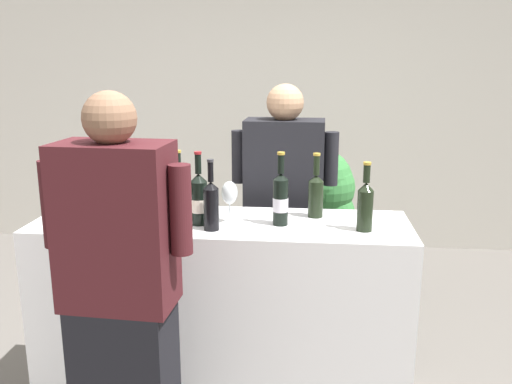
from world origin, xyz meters
TOP-DOWN VIEW (x-y plane):
  - wall_back at (0.00, 2.60)m, footprint 8.00×0.10m
  - counter at (0.00, 0.00)m, footprint 1.81×0.54m
  - wine_bottle_0 at (-0.25, -0.07)m, footprint 0.08×0.08m
  - wine_bottle_1 at (-0.52, -0.11)m, footprint 0.08×0.08m
  - wine_bottle_2 at (-0.09, -0.05)m, footprint 0.08×0.08m
  - wine_bottle_3 at (0.68, -0.08)m, footprint 0.07×0.07m
  - wine_bottle_4 at (-0.23, 0.11)m, footprint 0.08×0.08m
  - wine_bottle_5 at (-0.02, -0.14)m, footprint 0.07×0.07m
  - wine_bottle_6 at (0.45, 0.12)m, footprint 0.07×0.07m
  - wine_bottle_7 at (0.29, -0.03)m, footprint 0.07×0.07m
  - wine_bottle_8 at (-0.67, -0.07)m, footprint 0.09×0.09m
  - wine_glass at (0.04, -0.01)m, footprint 0.08×0.08m
  - person_server at (0.28, 0.55)m, footprint 0.61×0.25m
  - person_guest at (-0.28, -0.66)m, footprint 0.57×0.26m
  - potted_shrub at (0.50, 1.21)m, footprint 0.48×0.47m

SIDE VIEW (x-z plane):
  - counter at x=0.00m, z-range 0.00..0.99m
  - potted_shrub at x=0.50m, z-range 0.19..1.34m
  - person_server at x=0.28m, z-range -0.02..1.60m
  - person_guest at x=-0.28m, z-range -0.02..1.63m
  - wine_bottle_1 at x=-0.52m, z-range 0.94..1.25m
  - wine_bottle_8 at x=-0.67m, z-range 0.93..1.27m
  - wine_bottle_4 at x=-0.23m, z-range 0.94..1.27m
  - wine_bottle_6 at x=0.45m, z-range 0.95..1.27m
  - wine_bottle_0 at x=-0.25m, z-range 0.94..1.27m
  - wine_bottle_5 at x=-0.02m, z-range 0.95..1.28m
  - wine_bottle_2 at x=-0.09m, z-range 0.94..1.29m
  - wine_bottle_3 at x=0.68m, z-range 0.95..1.27m
  - wine_bottle_7 at x=0.29m, z-range 0.94..1.29m
  - wine_glass at x=0.04m, z-range 1.03..1.23m
  - wall_back at x=0.00m, z-range 0.00..2.80m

